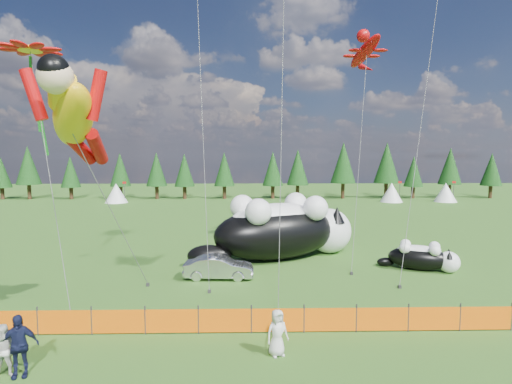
% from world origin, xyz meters
% --- Properties ---
extents(ground, '(160.00, 160.00, 0.00)m').
position_xyz_m(ground, '(0.00, 0.00, 0.00)').
color(ground, '#103509').
rests_on(ground, ground).
extents(safety_fence, '(22.06, 0.06, 1.10)m').
position_xyz_m(safety_fence, '(0.00, -3.00, 0.50)').
color(safety_fence, '#262626').
rests_on(safety_fence, ground).
extents(tree_line, '(90.00, 4.00, 8.00)m').
position_xyz_m(tree_line, '(0.00, 45.00, 4.00)').
color(tree_line, black).
rests_on(tree_line, ground).
extents(festival_tents, '(50.00, 3.20, 2.80)m').
position_xyz_m(festival_tents, '(11.00, 40.00, 1.40)').
color(festival_tents, white).
rests_on(festival_tents, ground).
extents(cat_large, '(11.01, 7.13, 4.18)m').
position_xyz_m(cat_large, '(3.26, 8.19, 1.98)').
color(cat_large, black).
rests_on(cat_large, ground).
extents(cat_small, '(4.37, 2.88, 1.67)m').
position_xyz_m(cat_small, '(11.17, 5.21, 0.79)').
color(cat_small, black).
rests_on(cat_small, ground).
extents(car, '(3.83, 1.45, 1.25)m').
position_xyz_m(car, '(-0.71, 3.84, 0.62)').
color(car, silver).
rests_on(car, ground).
extents(spectator_b, '(0.90, 0.64, 1.67)m').
position_xyz_m(spectator_b, '(-6.46, -5.92, 0.83)').
color(spectator_b, silver).
rests_on(spectator_b, ground).
extents(spectator_c, '(1.25, 0.85, 1.94)m').
position_xyz_m(spectator_c, '(-6.10, -5.82, 0.97)').
color(spectator_c, '#121634').
rests_on(spectator_c, ground).
extents(spectator_e, '(0.90, 0.76, 1.58)m').
position_xyz_m(spectator_e, '(1.85, -4.71, 0.79)').
color(spectator_e, silver).
rests_on(spectator_e, ground).
extents(superhero_kite, '(5.77, 8.19, 10.98)m').
position_xyz_m(superhero_kite, '(-5.56, -2.55, 8.15)').
color(superhero_kite, '#F1B50C').
rests_on(superhero_kite, ground).
extents(gecko_kite, '(4.63, 10.39, 16.12)m').
position_xyz_m(gecko_kite, '(9.31, 11.54, 14.14)').
color(gecko_kite, '#BF090B').
rests_on(gecko_kite, ground).
extents(flower_kite, '(4.94, 5.47, 12.57)m').
position_xyz_m(flower_kite, '(-9.62, 2.43, 11.67)').
color(flower_kite, '#BF090B').
rests_on(flower_kite, ground).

